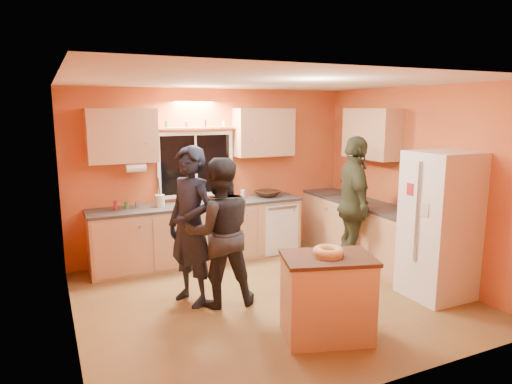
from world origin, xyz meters
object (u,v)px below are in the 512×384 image
refrigerator (440,225)px  person_center (219,232)px  person_left (191,226)px  island (327,297)px  person_right (354,205)px

refrigerator → person_center: (-2.51, 0.92, -0.02)m
person_left → person_center: (0.29, -0.17, -0.06)m
person_left → island: bearing=11.8°
person_left → person_center: size_ratio=1.07×
island → person_right: bearing=63.5°
island → person_right: 2.14m
island → person_left: size_ratio=0.55×
person_left → refrigerator: bearing=45.7°
island → person_right: (1.44, 1.49, 0.53)m
island → person_left: 1.79m
refrigerator → island: (-1.83, -0.32, -0.46)m
person_left → person_right: person_right is taller
person_left → person_right: 2.41m
person_left → person_right: size_ratio=0.97×
refrigerator → person_center: 2.67m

